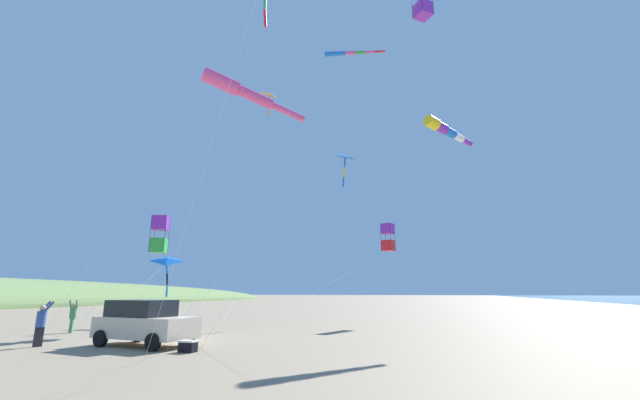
% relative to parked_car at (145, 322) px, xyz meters
% --- Properties ---
extents(ground_plane, '(600.00, 600.00, 0.00)m').
position_rel_parked_car_xyz_m(ground_plane, '(-0.85, 2.34, -0.95)').
color(ground_plane, gray).
extents(parked_car, '(4.51, 2.53, 1.85)m').
position_rel_parked_car_xyz_m(parked_car, '(0.00, 0.00, 0.00)').
color(parked_car, beige).
rests_on(parked_car, ground_plane).
extents(cooler_box, '(0.62, 0.42, 0.42)m').
position_rel_parked_car_xyz_m(cooler_box, '(2.85, -0.93, -0.74)').
color(cooler_box, black).
rests_on(cooler_box, ground_plane).
extents(person_adult_flyer, '(0.52, 0.62, 1.81)m').
position_rel_parked_car_xyz_m(person_adult_flyer, '(-3.93, -1.46, 0.03)').
color(person_adult_flyer, '#232328').
rests_on(person_adult_flyer, ground_plane).
extents(person_child_green_jacket, '(0.59, 0.63, 1.76)m').
position_rel_parked_car_xyz_m(person_child_green_jacket, '(-7.68, 3.37, 0.01)').
color(person_child_green_jacket, '#3D7F51').
rests_on(person_child_green_jacket, ground_plane).
extents(person_child_grey_jacket, '(0.42, 0.45, 1.24)m').
position_rel_parked_car_xyz_m(person_child_grey_jacket, '(-3.46, 6.18, -0.28)').
color(person_child_grey_jacket, '#3D7F51').
rests_on(person_child_grey_jacket, ground_plane).
extents(kite_windsock_rainbow_low_near, '(9.52, 6.08, 13.33)m').
position_rel_parked_car_xyz_m(kite_windsock_rainbow_low_near, '(2.63, 2.31, 11.45)').
color(kite_windsock_rainbow_low_near, '#EF4C93').
rests_on(kite_windsock_rainbow_low_near, ground_plane).
extents(kite_windsock_orange_high_right, '(13.84, 8.65, 12.30)m').
position_rel_parked_car_xyz_m(kite_windsock_orange_high_right, '(12.68, 8.97, 10.74)').
color(kite_windsock_orange_high_right, yellow).
rests_on(kite_windsock_orange_high_right, ground_plane).
extents(kite_box_white_trailing, '(5.92, 13.88, 7.06)m').
position_rel_parked_car_xyz_m(kite_box_white_trailing, '(8.39, 14.48, 5.11)').
color(kite_box_white_trailing, purple).
rests_on(kite_box_white_trailing, ground_plane).
extents(kite_box_magenta_far_left, '(10.67, 3.96, 19.34)m').
position_rel_parked_car_xyz_m(kite_box_magenta_far_left, '(11.98, 5.74, 17.31)').
color(kite_box_magenta_far_left, '#1EB7C6').
rests_on(kite_box_magenta_far_left, ground_plane).
extents(kite_delta_small_distant, '(9.93, 8.99, 19.25)m').
position_rel_parked_car_xyz_m(kite_delta_small_distant, '(-1.37, 14.41, 17.89)').
color(kite_delta_small_distant, orange).
rests_on(kite_delta_small_distant, ground_plane).
extents(kite_delta_striped_overhead, '(2.52, 8.14, 4.79)m').
position_rel_parked_car_xyz_m(kite_delta_striped_overhead, '(-6.64, 9.52, 3.36)').
color(kite_delta_striped_overhead, blue).
rests_on(kite_delta_striped_overhead, ground_plane).
extents(kite_delta_long_streamer_right, '(9.54, 12.54, 14.35)m').
position_rel_parked_car_xyz_m(kite_delta_long_streamer_right, '(4.35, 18.40, 12.98)').
color(kite_delta_long_streamer_right, blue).
rests_on(kite_delta_long_streamer_right, ground_plane).
extents(kite_windsock_teal_far_right, '(7.48, 15.23, 21.89)m').
position_rel_parked_car_xyz_m(kite_windsock_teal_far_right, '(5.59, 14.28, 20.57)').
color(kite_windsock_teal_far_right, blue).
rests_on(kite_windsock_teal_far_right, ground_plane).
extents(kite_box_green_low_center, '(4.80, 2.29, 6.64)m').
position_rel_parked_car_xyz_m(kite_box_green_low_center, '(-3.93, 5.22, 4.59)').
color(kite_box_green_low_center, purple).
rests_on(kite_box_green_low_center, ground_plane).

